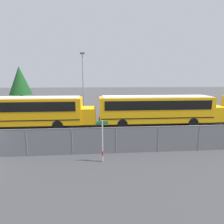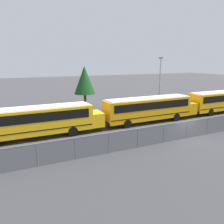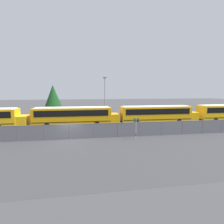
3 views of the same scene
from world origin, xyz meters
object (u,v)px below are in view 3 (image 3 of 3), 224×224
object	(u,v)px
tree_0	(53,96)
light_pole	(105,97)
school_bus_2	(75,115)
school_bus_3	(157,114)
street_sign	(136,128)

from	to	relation	value
tree_0	light_pole	bearing A→B (deg)	-29.52
school_bus_2	tree_0	xyz separation A→B (m)	(-5.22, 11.71, 2.88)
school_bus_3	tree_0	size ratio (longest dim) A/B	1.92
tree_0	street_sign	bearing A→B (deg)	-56.76
school_bus_3	school_bus_2	bearing A→B (deg)	-179.79
school_bus_2	street_sign	xyz separation A→B (m)	(7.84, -8.21, -0.56)
school_bus_3	street_sign	size ratio (longest dim) A/B	5.17
school_bus_2	tree_0	distance (m)	13.14
school_bus_3	light_pole	xyz separation A→B (m)	(-8.58, 5.53, 2.68)
school_bus_2	school_bus_3	world-z (taller)	same
tree_0	school_bus_3	bearing A→B (deg)	-31.00
street_sign	tree_0	distance (m)	24.06
school_bus_2	tree_0	size ratio (longest dim) A/B	1.92
school_bus_3	tree_0	xyz separation A→B (m)	(-19.40, 11.66, 2.88)
street_sign	light_pole	size ratio (longest dim) A/B	0.31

